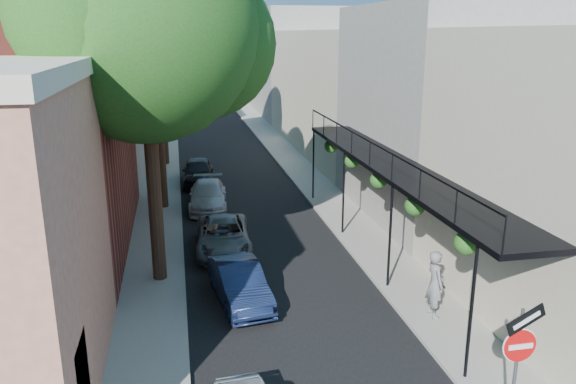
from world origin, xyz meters
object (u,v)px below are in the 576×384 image
parked_car_b (240,283)px  parked_car_c (223,236)px  sign_post (519,351)px  pedestrian (435,284)px  oak_far (165,25)px  parked_car_e (198,172)px  parked_car_d (208,195)px  oak_near (159,32)px  oak_mid (163,52)px

parked_car_b → parked_car_c: 4.25m
sign_post → pedestrian: sign_post is taller
sign_post → oak_far: bearing=103.9°
parked_car_e → pedestrian: (5.86, -16.25, 0.41)m
parked_car_b → parked_car_d: bearing=84.6°
oak_near → parked_car_e: 13.94m
oak_near → oak_mid: (-0.05, 7.97, -0.82)m
oak_near → oak_far: oak_far is taller
sign_post → oak_near: size_ratio=0.26×
oak_mid → oak_far: size_ratio=0.86×
sign_post → parked_car_d: bearing=106.4°
pedestrian → oak_near: bearing=58.2°
oak_far → parked_car_e: (1.33, -5.15, -7.57)m
oak_far → parked_car_c: 16.94m
pedestrian → parked_car_e: bearing=19.4°
oak_mid → parked_car_b: 12.24m
parked_car_c → parked_car_d: parked_car_d is taller
sign_post → parked_car_b: 8.51m
parked_car_c → parked_car_d: (-0.25, 5.47, 0.01)m
oak_mid → parked_car_b: size_ratio=2.78×
oak_near → parked_car_e: size_ratio=2.82×
oak_near → parked_car_b: oak_near is taller
oak_far → oak_mid: bearing=-90.4°
parked_car_e → pedestrian: bearing=-67.5°
oak_far → pedestrian: size_ratio=6.09×
parked_car_b → parked_car_e: 14.12m
oak_mid → parked_car_e: size_ratio=2.52×
oak_far → oak_near: bearing=-90.0°
parked_car_d → oak_mid: bearing=167.5°
pedestrian → oak_far: bearing=18.1°
parked_car_d → oak_near: bearing=-98.0°
parked_car_d → pedestrian: bearing=-60.7°
oak_far → parked_car_e: bearing=-75.5°
parked_car_c → pedestrian: bearing=-46.6°
oak_far → parked_car_c: size_ratio=2.81×
oak_mid → pedestrian: size_ratio=5.22×
parked_car_c → parked_car_e: bearing=96.3°
oak_near → pedestrian: oak_near is taller
sign_post → oak_near: 12.77m
sign_post → parked_car_d: 17.54m
parked_car_d → pedestrian: 13.13m
parked_car_c → sign_post: bearing=-64.1°
parked_car_c → parked_car_b: bearing=-85.0°
parked_car_b → parked_car_e: parked_car_e is taller
sign_post → parked_car_e: size_ratio=0.74×
sign_post → parked_car_b: sign_post is taller
oak_near → pedestrian: bearing=-31.3°
oak_mid → parked_car_b: oak_mid is taller
parked_car_c → pedestrian: size_ratio=2.16×
sign_post → oak_far: oak_far is taller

